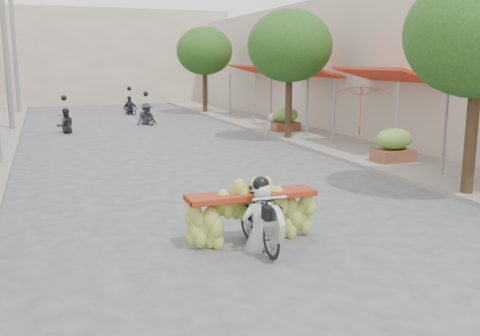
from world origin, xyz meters
The scene contains 17 objects.
ground centered at (0.00, 0.00, 0.00)m, with size 120.00×120.00×0.00m, color #56565B.
sidewalk_right centered at (7.00, 15.00, 0.06)m, with size 4.00×60.00×0.12m, color gray.
shophouse_row_right centered at (11.99, 14.00, 3.00)m, with size 9.77×40.00×6.00m.
far_building centered at (0.00, 38.00, 3.50)m, with size 20.00×6.00×7.00m, color #BBAC94.
utility_pole_far centered at (-5.40, 21.00, 4.03)m, with size 0.60×0.24×8.00m.
utility_pole_back centered at (-5.40, 30.00, 4.03)m, with size 0.60×0.24×8.00m.
street_tree_near centered at (5.40, 4.00, 3.78)m, with size 3.40×3.40×5.25m.
street_tree_mid centered at (5.40, 14.00, 3.78)m, with size 3.40×3.40×5.25m.
street_tree_far centered at (5.40, 26.00, 3.78)m, with size 3.40×3.40×5.25m.
produce_crate_mid centered at (6.20, 8.00, 0.71)m, with size 1.20×0.88×1.16m.
produce_crate_far centered at (6.20, 16.00, 0.71)m, with size 1.20×0.88×1.16m.
banana_motorbike centered at (-0.62, 2.50, 0.73)m, with size 2.33×1.88×2.21m.
market_umbrella centered at (6.11, 9.75, 2.46)m, with size 2.26×2.26×1.71m.
pedestrian centered at (5.76, 16.40, 0.89)m, with size 0.84×0.60×1.55m.
bg_motorbike_a centered at (-3.10, 19.48, 0.77)m, with size 0.86×1.53×1.95m.
bg_motorbike_b centered at (0.91, 21.31, 0.84)m, with size 1.16×1.78×1.95m.
bg_motorbike_c centered at (0.93, 26.94, 0.83)m, with size 1.08×1.55×1.95m.
Camera 1 is at (-3.96, -5.79, 3.21)m, focal length 40.00 mm.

